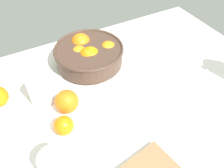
# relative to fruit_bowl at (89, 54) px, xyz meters

# --- Properties ---
(ground_plane) EXTENTS (1.32, 0.92, 0.03)m
(ground_plane) POSITION_rel_fruit_bowl_xyz_m (0.02, -0.23, -0.07)
(ground_plane) COLOR white
(fruit_bowl) EXTENTS (0.29, 0.29, 0.11)m
(fruit_bowl) POSITION_rel_fruit_bowl_xyz_m (0.00, 0.00, 0.00)
(fruit_bowl) COLOR #473328
(fruit_bowl) RESTS_ON ground_plane
(juice_glass) EXTENTS (0.08, 0.08, 0.10)m
(juice_glass) POSITION_rel_fruit_bowl_xyz_m (-0.28, -0.41, -0.01)
(juice_glass) COLOR white
(juice_glass) RESTS_ON ground_plane
(second_glass) EXTENTS (0.08, 0.08, 0.11)m
(second_glass) POSITION_rel_fruit_bowl_xyz_m (-0.24, -0.11, -0.00)
(second_glass) COLOR white
(second_glass) RESTS_ON ground_plane
(loose_orange_0) EXTENTS (0.07, 0.07, 0.07)m
(loose_orange_0) POSITION_rel_fruit_bowl_xyz_m (-0.22, -0.28, -0.02)
(loose_orange_0) COLOR orange
(loose_orange_0) RESTS_ON ground_plane
(loose_orange_3) EXTENTS (0.08, 0.08, 0.08)m
(loose_orange_3) POSITION_rel_fruit_bowl_xyz_m (-0.17, -0.20, -0.01)
(loose_orange_3) COLOR orange
(loose_orange_3) RESTS_ON ground_plane
(spoon) EXTENTS (0.15, 0.12, 0.01)m
(spoon) POSITION_rel_fruit_bowl_xyz_m (0.29, 0.01, -0.05)
(spoon) COLOR silver
(spoon) RESTS_ON ground_plane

